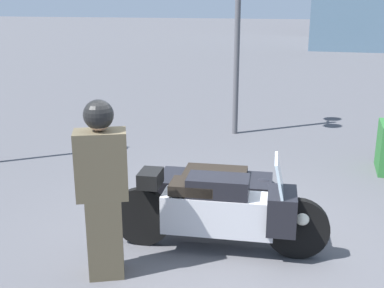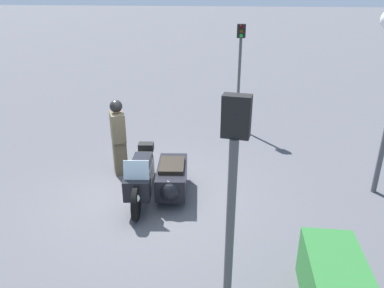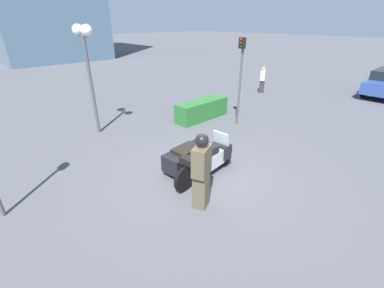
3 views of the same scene
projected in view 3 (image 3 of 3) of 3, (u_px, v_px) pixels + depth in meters
ground_plane at (203, 173)px, 7.60m from camera, size 160.00×160.00×0.00m
police_motorcycle at (197, 157)px, 7.47m from camera, size 2.53×1.29×1.18m
officer_rider at (201, 170)px, 5.84m from camera, size 0.60×0.50×1.90m
hedge_bush_curbside at (202, 110)px, 11.62m from camera, size 2.62×0.80×0.85m
twin_lamp_post at (85, 48)px, 9.00m from camera, size 0.39×1.11×3.97m
traffic_light_near at (241, 70)px, 10.18m from camera, size 0.22×0.28×3.50m
pedestrian_bystander at (262, 80)px, 15.72m from camera, size 0.51×0.44×1.56m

